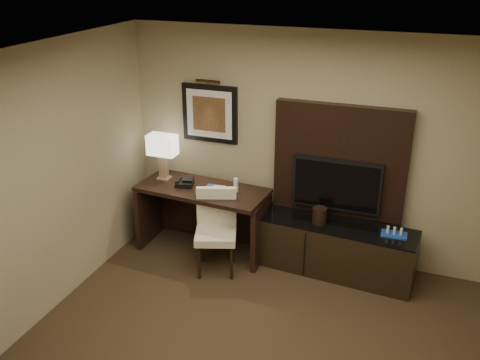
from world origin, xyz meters
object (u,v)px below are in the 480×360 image
at_px(tv, 337,185).
at_px(table_lamp, 163,158).
at_px(desk, 203,219).
at_px(minibar_tray, 394,231).
at_px(desk_phone, 185,182).
at_px(desk_chair, 216,234).
at_px(ice_bucket, 319,215).
at_px(water_bottle, 236,185).
at_px(credenza, 335,248).

height_order(tv, table_lamp, table_lamp).
relative_size(desk, minibar_tray, 5.71).
distance_m(tv, desk_phone, 1.81).
height_order(desk_chair, minibar_tray, desk_chair).
bearing_deg(minibar_tray, ice_bucket, 179.42).
xyz_separation_m(water_bottle, ice_bucket, (1.01, -0.02, -0.21)).
height_order(desk, desk_chair, desk_chair).
distance_m(tv, water_bottle, 1.16).
bearing_deg(tv, credenza, -70.68).
height_order(desk, table_lamp, table_lamp).
relative_size(table_lamp, water_bottle, 3.27).
height_order(desk_phone, minibar_tray, desk_phone).
distance_m(credenza, water_bottle, 1.35).
relative_size(tv, ice_bucket, 5.42).
distance_m(desk_phone, minibar_tray, 2.49).
bearing_deg(ice_bucket, credenza, 8.22).
distance_m(desk_phone, ice_bucket, 1.67).
xyz_separation_m(credenza, water_bottle, (-1.21, -0.01, 0.61)).
bearing_deg(ice_bucket, tv, 59.23).
bearing_deg(water_bottle, desk_chair, -100.48).
bearing_deg(desk_phone, table_lamp, 149.70).
bearing_deg(credenza, minibar_tray, 1.17).
bearing_deg(table_lamp, desk_chair, -29.02).
xyz_separation_m(tv, water_bottle, (-1.14, -0.20, -0.10)).
bearing_deg(credenza, desk_chair, -156.42).
relative_size(credenza, minibar_tray, 6.56).
xyz_separation_m(credenza, desk_phone, (-1.85, -0.05, 0.58)).
height_order(desk_chair, water_bottle, water_bottle).
bearing_deg(water_bottle, credenza, 0.35).
bearing_deg(desk, desk_phone, -175.12).
distance_m(desk_chair, minibar_tray, 1.97).
bearing_deg(ice_bucket, water_bottle, 178.80).
relative_size(desk, desk_phone, 7.56).
bearing_deg(credenza, desk, -173.71).
relative_size(desk, desk_chair, 1.63).
distance_m(table_lamp, minibar_tray, 2.85).
xyz_separation_m(desk, credenza, (1.62, 0.05, -0.11)).
distance_m(desk, ice_bucket, 1.46).
distance_m(credenza, tv, 0.74).
relative_size(desk_chair, water_bottle, 5.73).
relative_size(water_bottle, ice_bucket, 0.90).
bearing_deg(desk_phone, credenza, -11.33).
relative_size(desk_phone, water_bottle, 1.24).
xyz_separation_m(tv, ice_bucket, (-0.13, -0.22, -0.31)).
relative_size(desk_chair, ice_bucket, 5.19).
height_order(table_lamp, ice_bucket, table_lamp).
bearing_deg(desk_phone, desk_chair, -47.91).
height_order(credenza, ice_bucket, ice_bucket).
height_order(table_lamp, minibar_tray, table_lamp).
height_order(table_lamp, desk_phone, table_lamp).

